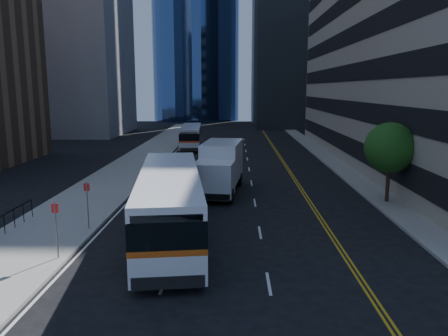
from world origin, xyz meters
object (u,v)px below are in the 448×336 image
at_px(bus_front, 170,202).
at_px(box_truck, 220,167).
at_px(street_tree, 390,148).
at_px(bus_rear, 191,136).

xyz_separation_m(bus_front, box_truck, (2.14, 9.71, 0.03)).
bearing_deg(street_tree, bus_front, -152.04).
relative_size(street_tree, bus_front, 0.39).
height_order(bus_front, bus_rear, bus_front).
bearing_deg(street_tree, bus_rear, 119.82).
distance_m(bus_front, box_truck, 9.95).
bearing_deg(box_truck, bus_front, -95.76).
xyz_separation_m(street_tree, box_truck, (-10.86, 2.81, -1.79)).
distance_m(street_tree, bus_rear, 30.89).
distance_m(bus_front, bus_rear, 33.72).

